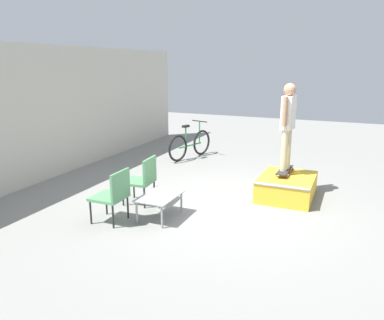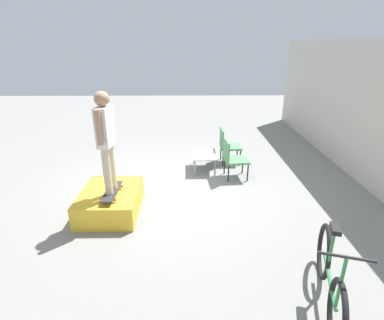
# 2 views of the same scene
# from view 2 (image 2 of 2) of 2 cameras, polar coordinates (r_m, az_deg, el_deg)

# --- Properties ---
(ground_plane) EXTENTS (24.00, 24.00, 0.00)m
(ground_plane) POSITION_cam_2_polar(r_m,az_deg,el_deg) (6.54, -5.07, -5.15)
(ground_plane) COLOR gray
(house_wall_back) EXTENTS (12.00, 0.06, 3.00)m
(house_wall_back) POSITION_cam_2_polar(r_m,az_deg,el_deg) (7.13, 32.03, 6.72)
(house_wall_back) COLOR beige
(house_wall_back) RESTS_ON ground_plane
(skate_ramp_box) EXTENTS (1.34, 1.03, 0.45)m
(skate_ramp_box) POSITION_cam_2_polar(r_m,az_deg,el_deg) (5.73, -15.23, -7.60)
(skate_ramp_box) COLOR gold
(skate_ramp_box) RESTS_ON ground_plane
(skateboard_on_ramp) EXTENTS (0.81, 0.27, 0.07)m
(skateboard_on_ramp) POSITION_cam_2_polar(r_m,az_deg,el_deg) (5.43, -15.03, -5.75)
(skateboard_on_ramp) COLOR #2D2D2D
(skateboard_on_ramp) RESTS_ON skate_ramp_box
(person_skater) EXTENTS (0.57, 0.24, 1.71)m
(person_skater) POSITION_cam_2_polar(r_m,az_deg,el_deg) (5.06, -16.13, 4.60)
(person_skater) COLOR #C6B793
(person_skater) RESTS_ON skateboard_on_ramp
(coffee_table) EXTENTS (0.84, 0.57, 0.41)m
(coffee_table) POSITION_cam_2_polar(r_m,az_deg,el_deg) (7.26, 2.32, 0.80)
(coffee_table) COLOR #9E9EA3
(coffee_table) RESTS_ON ground_plane
(patio_chair_left) EXTENTS (0.53, 0.53, 0.90)m
(patio_chair_left) POSITION_cam_2_polar(r_m,az_deg,el_deg) (7.71, 6.74, 3.09)
(patio_chair_left) COLOR black
(patio_chair_left) RESTS_ON ground_plane
(patio_chair_right) EXTENTS (0.56, 0.56, 0.90)m
(patio_chair_right) POSITION_cam_2_polar(r_m,az_deg,el_deg) (6.83, 7.72, 0.59)
(patio_chair_right) COLOR black
(patio_chair_right) RESTS_ON ground_plane
(bicycle) EXTENTS (1.70, 0.65, 1.01)m
(bicycle) POSITION_cam_2_polar(r_m,az_deg,el_deg) (4.05, 24.79, -19.62)
(bicycle) COLOR black
(bicycle) RESTS_ON ground_plane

